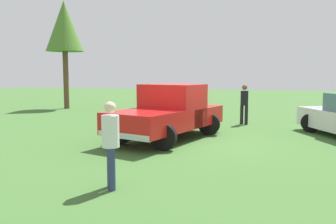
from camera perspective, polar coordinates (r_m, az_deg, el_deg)
The scene contains 5 objects.
ground_plane at distance 10.81m, azimuth 4.39°, elevation -4.89°, with size 80.00×80.00×0.00m, color #3D662D.
pickup_truck at distance 10.99m, azimuth 0.33°, elevation 0.16°, with size 3.07×4.89×1.79m.
person_bystander at distance 6.21m, azimuth -9.72°, elevation -4.78°, with size 0.44×0.44×1.61m.
person_visitor at distance 14.60m, azimuth 12.83°, elevation 1.66°, with size 0.39×0.39×1.70m.
tree_back_left at distance 22.39m, azimuth -17.21°, elevation 13.59°, with size 2.29×2.29×6.68m.
Camera 1 is at (-2.16, 10.38, 2.07)m, focal length 35.88 mm.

